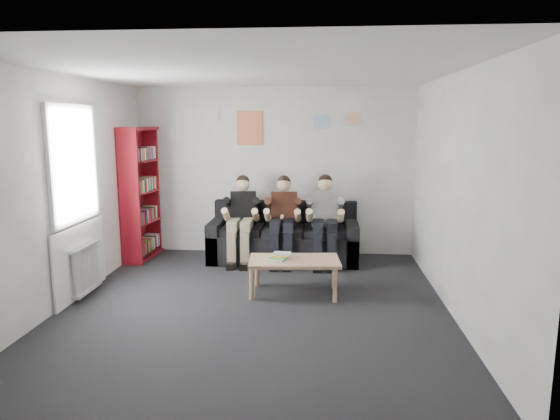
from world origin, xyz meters
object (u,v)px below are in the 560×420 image
object	(u,v)px
sofa	(284,240)
bookshelf	(141,194)
person_middle	(283,220)
person_left	(241,219)
person_right	(325,220)
coffee_table	(294,263)

from	to	relation	value
sofa	bookshelf	xyz separation A→B (m)	(-2.25, -0.08, 0.72)
sofa	person_middle	world-z (taller)	person_middle
person_left	person_middle	distance (m)	0.64
person_left	person_middle	bearing A→B (deg)	-7.72
person_right	person_middle	bearing A→B (deg)	-178.79
sofa	bookshelf	size ratio (longest dim) A/B	1.11
person_left	sofa	bearing A→B (deg)	10.06
sofa	bookshelf	world-z (taller)	bookshelf
bookshelf	person_right	bearing A→B (deg)	2.43
sofa	person_left	bearing A→B (deg)	-162.25
coffee_table	person_right	world-z (taller)	person_right
bookshelf	person_middle	world-z (taller)	bookshelf
sofa	person_middle	bearing A→B (deg)	-90.00
sofa	person_right	xyz separation A→B (m)	(0.64, -0.21, 0.36)
person_left	person_middle	xyz separation A→B (m)	(0.64, -0.00, 0.00)
bookshelf	person_left	world-z (taller)	bookshelf
person_left	person_right	xyz separation A→B (m)	(1.28, -0.00, 0.01)
person_right	bookshelf	bearing A→B (deg)	178.84
sofa	person_left	xyz separation A→B (m)	(-0.64, -0.20, 0.35)
bookshelf	person_right	world-z (taller)	bookshelf
coffee_table	person_right	bearing A→B (deg)	74.50
person_left	bookshelf	bearing A→B (deg)	167.97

